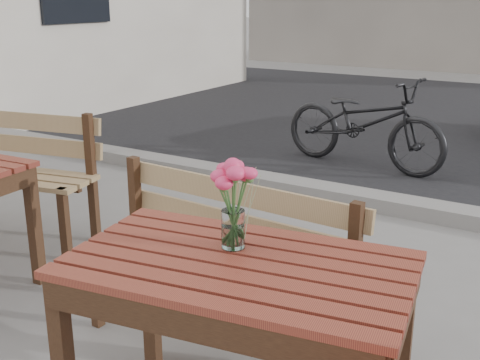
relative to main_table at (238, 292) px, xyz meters
name	(u,v)px	position (x,y,z in m)	size (l,w,h in m)	color
street	(458,153)	(-0.21, 4.91, -0.60)	(30.00, 8.12, 0.12)	black
main_table	(238,292)	(0.00, 0.00, 0.00)	(1.32, 0.89, 0.76)	maroon
main_bench	(223,245)	(-0.41, 0.54, -0.11)	(1.42, 0.49, 0.87)	#997A4F
main_vase	(233,193)	(-0.08, 0.09, 0.34)	(0.19, 0.19, 0.35)	white
second_bench	(1,158)	(-2.55, 0.95, -0.07)	(1.56, 0.74, 0.93)	#997A4F
bicycle	(364,122)	(-0.97, 3.98, -0.18)	(0.61, 1.74, 0.91)	black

